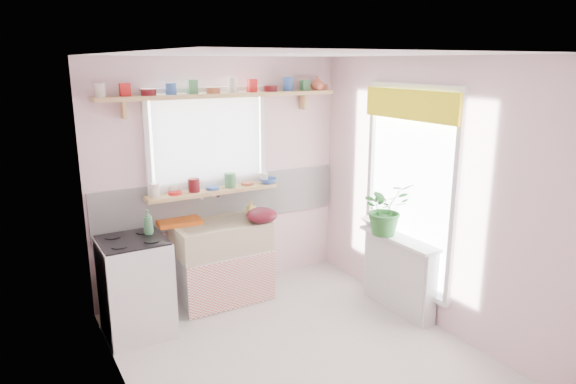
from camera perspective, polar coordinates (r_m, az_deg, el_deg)
room at (r=5.15m, az=2.56°, el=2.21°), size 3.20×3.20×3.20m
sink_unit at (r=5.43m, az=-7.35°, el=-7.60°), size 0.95×0.65×1.11m
cooker at (r=4.94m, az=-16.56°, el=-10.03°), size 0.58×0.58×0.93m
radiator_ledge at (r=5.32m, az=12.21°, el=-8.71°), size 0.22×0.95×0.78m
windowsill at (r=5.38m, az=-8.37°, el=0.08°), size 1.40×0.22×0.04m
pine_shelf at (r=5.28m, az=-7.18°, el=10.63°), size 2.52×0.24×0.04m
shelf_crockery at (r=5.25m, az=-7.65°, el=11.41°), size 2.47×0.11×0.12m
sill_crockery at (r=5.36m, az=-8.57°, el=0.83°), size 1.35×0.11×0.12m
dish_tray at (r=5.35m, az=-12.07°, el=-3.16°), size 0.46×0.36×0.04m
colander at (r=5.25m, az=-2.93°, el=-2.59°), size 0.34×0.34×0.15m
jade_plant at (r=5.15m, az=10.79°, el=-1.81°), size 0.51×0.45×0.53m
fruit_bowl at (r=5.48m, az=9.88°, el=-3.29°), size 0.33×0.33×0.07m
herb_pot at (r=5.26m, az=10.15°, el=-3.40°), size 0.11×0.09×0.19m
soap_bottle_sink at (r=5.47m, az=-4.15°, el=-1.81°), size 0.08×0.08×0.17m
sill_cup at (r=5.29m, az=-12.69°, el=0.33°), size 0.12×0.12×0.08m
sill_bowl at (r=5.57m, az=-2.24°, el=1.24°), size 0.19×0.19×0.06m
shelf_vase at (r=5.74m, az=3.31°, el=11.97°), size 0.20×0.20×0.15m
cooker_bottle at (r=4.84m, az=-15.29°, el=-3.24°), size 0.10×0.10×0.23m
fruit at (r=5.47m, az=9.92°, el=-2.66°), size 0.20×0.14×0.10m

